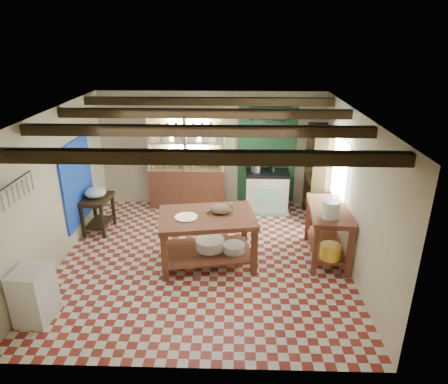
{
  "coord_description": "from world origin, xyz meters",
  "views": [
    {
      "loc": [
        0.55,
        -6.16,
        3.79
      ],
      "look_at": [
        0.36,
        0.3,
        1.17
      ],
      "focal_mm": 32.0,
      "sensor_mm": 36.0,
      "label": 1
    }
  ],
  "objects_px": {
    "stove": "(267,191)",
    "white_cabinet": "(34,295)",
    "cat": "(221,209)",
    "work_table": "(207,239)",
    "right_counter": "(327,233)",
    "prep_table": "(98,214)"
  },
  "relations": [
    {
      "from": "stove",
      "to": "cat",
      "type": "bearing_deg",
      "value": -112.73
    },
    {
      "from": "white_cabinet",
      "to": "cat",
      "type": "bearing_deg",
      "value": 37.95
    },
    {
      "from": "prep_table",
      "to": "cat",
      "type": "relative_size",
      "value": 1.98
    },
    {
      "from": "stove",
      "to": "white_cabinet",
      "type": "distance_m",
      "value": 5.16
    },
    {
      "from": "white_cabinet",
      "to": "cat",
      "type": "distance_m",
      "value": 3.08
    },
    {
      "from": "work_table",
      "to": "stove",
      "type": "height_order",
      "value": "stove"
    },
    {
      "from": "prep_table",
      "to": "right_counter",
      "type": "relative_size",
      "value": 0.55
    },
    {
      "from": "white_cabinet",
      "to": "cat",
      "type": "relative_size",
      "value": 2.14
    },
    {
      "from": "cat",
      "to": "white_cabinet",
      "type": "bearing_deg",
      "value": -166.17
    },
    {
      "from": "white_cabinet",
      "to": "right_counter",
      "type": "distance_m",
      "value": 4.75
    },
    {
      "from": "right_counter",
      "to": "cat",
      "type": "relative_size",
      "value": 3.6
    },
    {
      "from": "right_counter",
      "to": "prep_table",
      "type": "bearing_deg",
      "value": 172.33
    },
    {
      "from": "work_table",
      "to": "cat",
      "type": "bearing_deg",
      "value": 11.31
    },
    {
      "from": "prep_table",
      "to": "right_counter",
      "type": "distance_m",
      "value": 4.47
    },
    {
      "from": "cat",
      "to": "prep_table",
      "type": "bearing_deg",
      "value": 138.36
    },
    {
      "from": "stove",
      "to": "cat",
      "type": "distance_m",
      "value": 2.42
    },
    {
      "from": "prep_table",
      "to": "right_counter",
      "type": "xyz_separation_m",
      "value": [
        4.38,
        -0.9,
        0.11
      ]
    },
    {
      "from": "work_table",
      "to": "right_counter",
      "type": "height_order",
      "value": "right_counter"
    },
    {
      "from": "stove",
      "to": "white_cabinet",
      "type": "relative_size",
      "value": 1.18
    },
    {
      "from": "work_table",
      "to": "prep_table",
      "type": "xyz_separation_m",
      "value": [
        -2.28,
        1.13,
        -0.09
      ]
    },
    {
      "from": "work_table",
      "to": "right_counter",
      "type": "bearing_deg",
      "value": -2.91
    },
    {
      "from": "prep_table",
      "to": "white_cabinet",
      "type": "relative_size",
      "value": 0.92
    }
  ]
}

